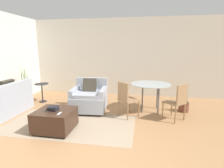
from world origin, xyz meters
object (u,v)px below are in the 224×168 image
at_px(potted_plant, 26,93).
at_px(dining_chair_near_left, 126,97).
at_px(armchair, 89,98).
at_px(dining_table, 151,87).
at_px(tv_remote_primary, 46,110).
at_px(tv_remote_secondary, 59,114).
at_px(book_stack, 53,108).
at_px(side_table, 42,89).
at_px(potted_plant_small, 184,105).
at_px(dining_chair_near_right, 178,100).
at_px(ottoman, 55,119).

relative_size(potted_plant, dining_chair_near_left, 1.39).
distance_m(armchair, dining_table, 1.71).
distance_m(armchair, tv_remote_primary, 1.44).
xyz_separation_m(potted_plant, dining_chair_near_left, (3.36, -0.80, 0.26)).
bearing_deg(tv_remote_primary, tv_remote_secondary, -18.07).
height_order(book_stack, potted_plant, potted_plant).
xyz_separation_m(tv_remote_secondary, dining_table, (1.82, 1.75, 0.22)).
height_order(side_table, potted_plant_small, potted_plant_small).
relative_size(dining_table, dining_chair_near_left, 1.20).
bearing_deg(book_stack, armchair, 74.07).
distance_m(book_stack, tv_remote_secondary, 0.26).
xyz_separation_m(tv_remote_secondary, side_table, (-1.58, 1.96, -0.03)).
bearing_deg(dining_chair_near_left, dining_table, 45.00).
relative_size(armchair, tv_remote_secondary, 6.17).
bearing_deg(armchair, potted_plant, 168.11).
distance_m(potted_plant, dining_chair_near_right, 4.66).
relative_size(armchair, tv_remote_primary, 5.91).
distance_m(book_stack, dining_chair_near_right, 2.81).
relative_size(book_stack, side_table, 0.37).
distance_m(book_stack, potted_plant, 2.65).
xyz_separation_m(ottoman, tv_remote_secondary, (0.19, -0.17, 0.21)).
bearing_deg(potted_plant_small, armchair, -172.01).
relative_size(tv_remote_secondary, dining_chair_near_right, 0.18).
bearing_deg(dining_table, tv_remote_secondary, -136.09).
distance_m(dining_table, dining_chair_near_left, 0.87).
bearing_deg(dining_table, armchair, -169.99).
distance_m(armchair, dining_chair_near_right, 2.29).
distance_m(tv_remote_secondary, side_table, 2.52).
bearing_deg(book_stack, dining_chair_near_left, 34.77).
xyz_separation_m(potted_plant, dining_table, (3.97, -0.20, 0.42)).
bearing_deg(ottoman, potted_plant_small, 29.39).
bearing_deg(potted_plant, ottoman, -42.06).
relative_size(tv_remote_primary, dining_chair_near_left, 0.18).
xyz_separation_m(armchair, potted_plant_small, (2.57, 0.36, -0.17)).
bearing_deg(tv_remote_secondary, potted_plant, 137.94).
bearing_deg(armchair, dining_chair_near_right, -7.93).
bearing_deg(tv_remote_primary, potted_plant, 134.55).
distance_m(ottoman, dining_table, 2.59).
distance_m(armchair, ottoman, 1.34).
height_order(tv_remote_secondary, potted_plant, potted_plant).
height_order(potted_plant, dining_chair_near_right, potted_plant).
bearing_deg(dining_chair_near_left, tv_remote_primary, -146.74).
height_order(ottoman, dining_chair_near_left, dining_chair_near_left).
distance_m(tv_remote_secondary, potted_plant, 2.91).
height_order(book_stack, dining_chair_near_left, dining_chair_near_left).
distance_m(potted_plant, side_table, 0.60).
bearing_deg(tv_remote_primary, ottoman, 18.64).
relative_size(tv_remote_secondary, dining_chair_near_left, 0.18).
distance_m(tv_remote_secondary, dining_chair_near_left, 1.66).
relative_size(armchair, ottoman, 1.28).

